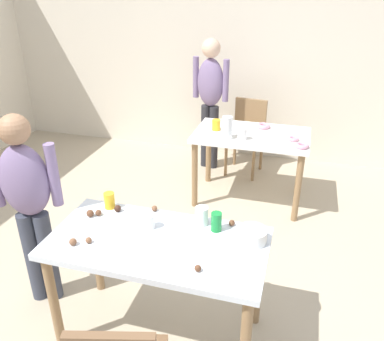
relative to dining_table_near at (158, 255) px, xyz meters
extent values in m
plane|color=tan|center=(-0.06, -0.01, -0.64)|extent=(6.40, 6.40, 0.00)
cube|color=beige|center=(-0.06, 3.19, 0.66)|extent=(6.40, 0.10, 2.60)
cube|color=silver|center=(0.00, 0.00, 0.09)|extent=(1.30, 0.66, 0.04)
cylinder|color=olive|center=(-0.59, -0.27, -0.29)|extent=(0.06, 0.06, 0.71)
cylinder|color=olive|center=(-0.59, 0.27, -0.29)|extent=(0.06, 0.06, 0.71)
cylinder|color=olive|center=(0.59, 0.27, -0.29)|extent=(0.06, 0.06, 0.71)
cube|color=white|center=(0.28, 1.94, 0.09)|extent=(1.13, 0.70, 0.04)
cylinder|color=olive|center=(-0.23, 1.65, -0.29)|extent=(0.06, 0.06, 0.71)
cylinder|color=olive|center=(0.78, 1.65, -0.29)|extent=(0.06, 0.06, 0.71)
cylinder|color=olive|center=(-0.23, 2.23, -0.29)|extent=(0.06, 0.06, 0.71)
cylinder|color=olive|center=(0.78, 2.23, -0.29)|extent=(0.06, 0.06, 0.71)
cube|color=olive|center=(0.12, 2.57, -0.21)|extent=(0.45, 0.45, 0.04)
cube|color=olive|center=(0.15, 2.75, 0.02)|extent=(0.38, 0.09, 0.42)
cylinder|color=olive|center=(0.27, 2.38, -0.44)|extent=(0.04, 0.04, 0.41)
cylinder|color=olive|center=(-0.07, 2.43, -0.44)|extent=(0.04, 0.04, 0.41)
cylinder|color=olive|center=(0.32, 2.71, -0.44)|extent=(0.04, 0.04, 0.41)
cylinder|color=olive|center=(-0.02, 2.76, -0.44)|extent=(0.04, 0.04, 0.41)
cylinder|color=#383D4C|center=(-0.98, 0.07, -0.28)|extent=(0.11, 0.11, 0.72)
cylinder|color=#383D4C|center=(-0.88, 0.10, -0.28)|extent=(0.11, 0.11, 0.72)
ellipsoid|color=slate|center=(-0.93, 0.08, 0.33)|extent=(0.37, 0.29, 0.51)
sphere|color=#997051|center=(-0.93, 0.08, 0.68)|extent=(0.19, 0.19, 0.19)
cylinder|color=slate|center=(-0.75, 0.14, 0.37)|extent=(0.09, 0.09, 0.43)
cylinder|color=#28282D|center=(-0.26, 2.62, -0.25)|extent=(0.11, 0.11, 0.78)
cylinder|color=#28282D|center=(-0.37, 2.64, -0.25)|extent=(0.11, 0.11, 0.78)
ellipsoid|color=slate|center=(-0.32, 2.63, 0.42)|extent=(0.35, 0.26, 0.55)
sphere|color=beige|center=(-0.32, 2.63, 0.80)|extent=(0.21, 0.21, 0.21)
cylinder|color=slate|center=(-0.13, 2.59, 0.46)|extent=(0.08, 0.08, 0.47)
cylinder|color=slate|center=(-0.50, 2.67, 0.46)|extent=(0.08, 0.08, 0.47)
cylinder|color=white|center=(0.54, 0.15, 0.15)|extent=(0.18, 0.18, 0.08)
cylinder|color=#198438|center=(0.31, 0.20, 0.17)|extent=(0.07, 0.07, 0.12)
cube|color=silver|center=(0.04, -0.09, 0.11)|extent=(0.17, 0.02, 0.01)
cylinder|color=white|center=(0.21, 0.24, 0.17)|extent=(0.08, 0.08, 0.12)
cylinder|color=white|center=(-0.09, 0.11, 0.15)|extent=(0.07, 0.07, 0.09)
cylinder|color=yellow|center=(-0.44, 0.26, 0.16)|extent=(0.07, 0.07, 0.11)
sphere|color=brown|center=(0.30, -0.20, 0.12)|extent=(0.04, 0.04, 0.04)
sphere|color=brown|center=(-0.13, 0.31, 0.13)|extent=(0.04, 0.04, 0.04)
sphere|color=brown|center=(-0.38, -0.13, 0.12)|extent=(0.04, 0.04, 0.04)
sphere|color=#3D2319|center=(-0.36, 0.23, 0.13)|extent=(0.05, 0.05, 0.05)
sphere|color=brown|center=(-0.51, 0.13, 0.13)|extent=(0.05, 0.05, 0.05)
sphere|color=brown|center=(-0.45, -0.18, 0.13)|extent=(0.04, 0.04, 0.04)
sphere|color=brown|center=(0.40, 0.28, 0.13)|extent=(0.04, 0.04, 0.04)
sphere|color=brown|center=(-0.46, 0.15, 0.13)|extent=(0.04, 0.04, 0.04)
cylinder|color=white|center=(0.06, 1.74, 0.21)|extent=(0.10, 0.10, 0.22)
cylinder|color=white|center=(0.21, 1.75, 0.16)|extent=(0.09, 0.09, 0.11)
cylinder|color=yellow|center=(-0.09, 1.94, 0.16)|extent=(0.08, 0.08, 0.11)
torus|color=pink|center=(0.68, 1.86, 0.12)|extent=(0.11, 0.11, 0.03)
torus|color=pink|center=(0.77, 1.70, 0.13)|extent=(0.13, 0.13, 0.04)
torus|color=pink|center=(0.37, 2.14, 0.13)|extent=(0.14, 0.14, 0.04)
camera|label=1|loc=(0.73, -1.80, 1.52)|focal=37.25mm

